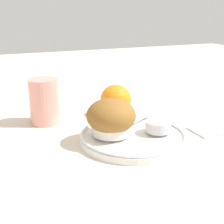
# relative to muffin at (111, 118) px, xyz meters

# --- Properties ---
(ground_plane) EXTENTS (3.00, 3.00, 0.00)m
(ground_plane) POSITION_rel_muffin_xyz_m (0.04, -0.01, -0.06)
(ground_plane) COLOR beige
(plate) EXTENTS (0.23, 0.23, 0.02)m
(plate) POSITION_rel_muffin_xyz_m (0.05, -0.01, -0.05)
(plate) COLOR white
(plate) RESTS_ON ground_plane
(muffin) EXTENTS (0.10, 0.10, 0.08)m
(muffin) POSITION_rel_muffin_xyz_m (0.00, 0.00, 0.00)
(muffin) COLOR silver
(muffin) RESTS_ON plate
(cream_ramekin) EXTENTS (0.05, 0.05, 0.02)m
(cream_ramekin) POSITION_rel_muffin_xyz_m (0.10, -0.03, -0.02)
(cream_ramekin) COLOR silver
(cream_ramekin) RESTS_ON plate
(berry_pair) EXTENTS (0.03, 0.02, 0.02)m
(berry_pair) POSITION_rel_muffin_xyz_m (0.03, 0.03, -0.03)
(berry_pair) COLOR maroon
(berry_pair) RESTS_ON plate
(butter_knife) EXTENTS (0.14, 0.09, 0.00)m
(butter_knife) POSITION_rel_muffin_xyz_m (0.05, 0.03, -0.03)
(butter_knife) COLOR silver
(butter_knife) RESTS_ON plate
(orange_fruit) EXTENTS (0.08, 0.08, 0.08)m
(orange_fruit) POSITION_rel_muffin_xyz_m (0.08, 0.16, -0.01)
(orange_fruit) COLOR orange
(orange_fruit) RESTS_ON ground_plane
(juice_glass) EXTENTS (0.07, 0.07, 0.11)m
(juice_glass) POSITION_rel_muffin_xyz_m (-0.10, 0.18, 0.00)
(juice_glass) COLOR #E5998C
(juice_glass) RESTS_ON ground_plane
(folded_napkin) EXTENTS (0.13, 0.07, 0.01)m
(folded_napkin) POSITION_rel_muffin_xyz_m (0.26, -0.03, -0.05)
(folded_napkin) COLOR #B2BCCC
(folded_napkin) RESTS_ON ground_plane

